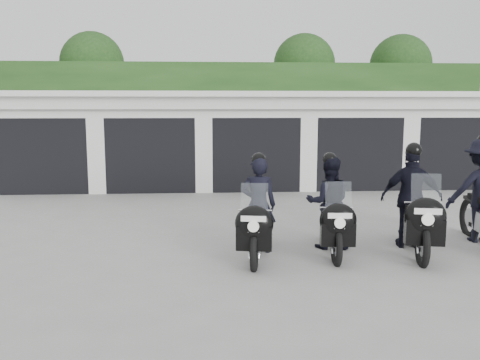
{
  "coord_description": "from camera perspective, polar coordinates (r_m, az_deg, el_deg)",
  "views": [
    {
      "loc": [
        -1.46,
        -9.39,
        2.55
      ],
      "look_at": [
        -0.79,
        0.81,
        1.05
      ],
      "focal_mm": 38.0,
      "sensor_mm": 36.0,
      "label": 1
    }
  ],
  "objects": [
    {
      "name": "police_bike_c",
      "position": [
        9.45,
        18.88,
        -2.58
      ],
      "size": [
        1.17,
        2.23,
        1.96
      ],
      "rotation": [
        0.0,
        0.0,
        -0.2
      ],
      "color": "black",
      "rests_on": "ground"
    },
    {
      "name": "garage_block",
      "position": [
        17.55,
        1.04,
        4.66
      ],
      "size": [
        16.4,
        6.8,
        2.96
      ],
      "color": "silver",
      "rests_on": "ground"
    },
    {
      "name": "background_vegetation",
      "position": [
        22.39,
        0.96,
        8.9
      ],
      "size": [
        20.0,
        3.9,
        5.8
      ],
      "color": "#193B15",
      "rests_on": "ground"
    },
    {
      "name": "police_bike_a",
      "position": [
        8.6,
        1.96,
        -3.96
      ],
      "size": [
        0.83,
        2.06,
        1.81
      ],
      "rotation": [
        0.0,
        0.0,
        -0.16
      ],
      "color": "black",
      "rests_on": "ground"
    },
    {
      "name": "ground",
      "position": [
        9.84,
        4.94,
        -6.7
      ],
      "size": [
        80.0,
        80.0,
        0.0
      ],
      "primitive_type": "plane",
      "color": "#989893",
      "rests_on": "ground"
    },
    {
      "name": "police_bike_b",
      "position": [
        9.08,
        10.06,
        -3.2
      ],
      "size": [
        0.86,
        2.05,
        1.79
      ],
      "rotation": [
        0.0,
        0.0,
        -0.09
      ],
      "color": "black",
      "rests_on": "ground"
    }
  ]
}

